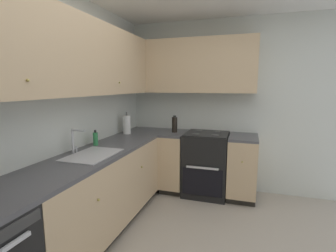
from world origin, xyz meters
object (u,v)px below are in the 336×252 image
Objects in this scene: oven_range at (206,163)px; paper_towel_roll at (127,125)px; oil_bottle at (175,124)px; soap_bottle at (95,139)px.

oven_range is 3.23× the size of paper_towel_roll.
paper_towel_roll reaches higher than oil_bottle.
oil_bottle is (0.33, -0.62, -0.02)m from paper_towel_roll.
soap_bottle is 0.56× the size of paper_towel_roll.
oven_range is 1.29m from paper_towel_roll.
paper_towel_roll reaches higher than oven_range.
oven_range is 4.22× the size of oil_bottle.
soap_bottle is 1.26m from oil_bottle.
soap_bottle is (-1.11, 1.13, 0.52)m from oven_range.
oven_range is at bearing -72.67° from paper_towel_roll.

